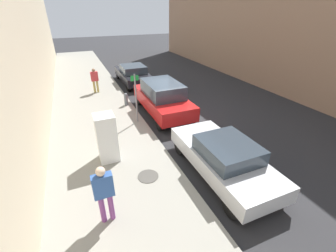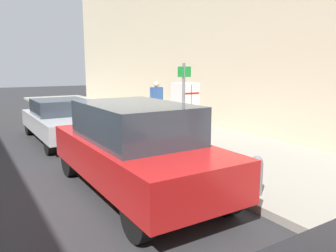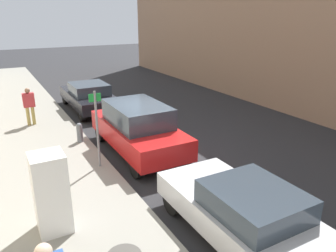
{
  "view_description": "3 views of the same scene",
  "coord_description": "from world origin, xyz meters",
  "px_view_note": "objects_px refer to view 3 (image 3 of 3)",
  "views": [
    {
      "loc": [
        -4.64,
        -10.16,
        5.2
      ],
      "look_at": [
        -1.87,
        -3.64,
        1.45
      ],
      "focal_mm": 24.0,
      "sensor_mm": 36.0,
      "label": 1
    },
    {
      "loc": [
        2.26,
        5.97,
        2.43
      ],
      "look_at": [
        -2.06,
        -0.94,
        0.98
      ],
      "focal_mm": 35.0,
      "sensor_mm": 36.0,
      "label": 2
    },
    {
      "loc": [
        -4.74,
        -9.49,
        4.69
      ],
      "look_at": [
        0.01,
        -0.9,
        1.29
      ],
      "focal_mm": 35.0,
      "sensor_mm": 36.0,
      "label": 3
    }
  ],
  "objects_px": {
    "discarded_refrigerator": "(51,193)",
    "parked_suv_red": "(138,128)",
    "fire_hydrant": "(80,132)",
    "parked_sedan_dark": "(89,96)",
    "pedestrian_walking_far": "(29,104)",
    "street_sign_post": "(97,125)",
    "parked_sedan_silver": "(247,214)"
  },
  "relations": [
    {
      "from": "discarded_refrigerator",
      "to": "parked_sedan_dark",
      "type": "height_order",
      "value": "discarded_refrigerator"
    },
    {
      "from": "parked_sedan_dark",
      "to": "pedestrian_walking_far",
      "type": "bearing_deg",
      "value": -153.04
    },
    {
      "from": "street_sign_post",
      "to": "parked_sedan_silver",
      "type": "height_order",
      "value": "street_sign_post"
    },
    {
      "from": "street_sign_post",
      "to": "fire_hydrant",
      "type": "xyz_separation_m",
      "value": [
        -0.0,
        2.33,
        -0.98
      ]
    },
    {
      "from": "street_sign_post",
      "to": "discarded_refrigerator",
      "type": "bearing_deg",
      "value": -125.52
    },
    {
      "from": "discarded_refrigerator",
      "to": "parked_sedan_dark",
      "type": "xyz_separation_m",
      "value": [
        3.49,
        9.38,
        -0.32
      ]
    },
    {
      "from": "discarded_refrigerator",
      "to": "street_sign_post",
      "type": "relative_size",
      "value": 0.75
    },
    {
      "from": "pedestrian_walking_far",
      "to": "parked_sedan_silver",
      "type": "relative_size",
      "value": 0.36
    },
    {
      "from": "parked_suv_red",
      "to": "parked_sedan_dark",
      "type": "xyz_separation_m",
      "value": [
        -0.0,
        6.08,
        -0.19
      ]
    },
    {
      "from": "fire_hydrant",
      "to": "pedestrian_walking_far",
      "type": "relative_size",
      "value": 0.46
    },
    {
      "from": "discarded_refrigerator",
      "to": "pedestrian_walking_far",
      "type": "bearing_deg",
      "value": 86.08
    },
    {
      "from": "parked_suv_red",
      "to": "fire_hydrant",
      "type": "bearing_deg",
      "value": 135.23
    },
    {
      "from": "fire_hydrant",
      "to": "pedestrian_walking_far",
      "type": "height_order",
      "value": "pedestrian_walking_far"
    },
    {
      "from": "parked_sedan_silver",
      "to": "parked_sedan_dark",
      "type": "xyz_separation_m",
      "value": [
        -0.0,
        11.64,
        0.01
      ]
    },
    {
      "from": "discarded_refrigerator",
      "to": "fire_hydrant",
      "type": "height_order",
      "value": "discarded_refrigerator"
    },
    {
      "from": "discarded_refrigerator",
      "to": "pedestrian_walking_far",
      "type": "xyz_separation_m",
      "value": [
        0.54,
        7.89,
        0.01
      ]
    },
    {
      "from": "street_sign_post",
      "to": "pedestrian_walking_far",
      "type": "bearing_deg",
      "value": 103.88
    },
    {
      "from": "parked_sedan_dark",
      "to": "fire_hydrant",
      "type": "bearing_deg",
      "value": -110.16
    },
    {
      "from": "discarded_refrigerator",
      "to": "street_sign_post",
      "type": "xyz_separation_m",
      "value": [
        1.85,
        2.59,
        0.45
      ]
    },
    {
      "from": "parked_sedan_dark",
      "to": "parked_suv_red",
      "type": "bearing_deg",
      "value": -90.0
    },
    {
      "from": "street_sign_post",
      "to": "pedestrian_walking_far",
      "type": "relative_size",
      "value": 1.5
    },
    {
      "from": "discarded_refrigerator",
      "to": "street_sign_post",
      "type": "height_order",
      "value": "street_sign_post"
    },
    {
      "from": "parked_sedan_silver",
      "to": "parked_sedan_dark",
      "type": "relative_size",
      "value": 0.97
    },
    {
      "from": "fire_hydrant",
      "to": "parked_suv_red",
      "type": "relative_size",
      "value": 0.16
    },
    {
      "from": "parked_sedan_silver",
      "to": "parked_suv_red",
      "type": "bearing_deg",
      "value": 90.0
    },
    {
      "from": "pedestrian_walking_far",
      "to": "parked_suv_red",
      "type": "distance_m",
      "value": 5.45
    },
    {
      "from": "parked_suv_red",
      "to": "parked_sedan_dark",
      "type": "bearing_deg",
      "value": 90.0
    },
    {
      "from": "street_sign_post",
      "to": "fire_hydrant",
      "type": "bearing_deg",
      "value": 90.02
    },
    {
      "from": "parked_suv_red",
      "to": "discarded_refrigerator",
      "type": "bearing_deg",
      "value": -136.56
    },
    {
      "from": "pedestrian_walking_far",
      "to": "parked_sedan_dark",
      "type": "bearing_deg",
      "value": 17.31
    },
    {
      "from": "discarded_refrigerator",
      "to": "parked_suv_red",
      "type": "xyz_separation_m",
      "value": [
        3.49,
        3.3,
        -0.13
      ]
    },
    {
      "from": "street_sign_post",
      "to": "pedestrian_walking_far",
      "type": "height_order",
      "value": "street_sign_post"
    }
  ]
}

